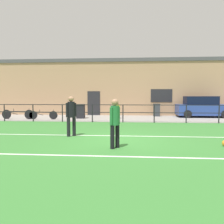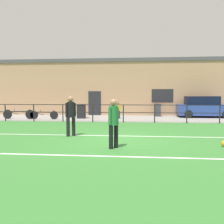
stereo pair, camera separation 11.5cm
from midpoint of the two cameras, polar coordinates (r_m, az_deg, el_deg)
The scene contains 14 objects.
ground at distance 8.84m, azimuth 1.57°, elevation -7.27°, with size 60.00×44.00×0.04m, color #387A33.
field_line_touchline at distance 9.83m, azimuth 1.95°, elevation -5.98°, with size 36.00×0.11×0.00m, color white.
field_line_hash at distance 6.60m, azimuth 0.26°, elevation -11.03°, with size 36.00×0.11×0.00m, color white.
pavement_strip at distance 17.25m, azimuth 3.38°, elevation -1.58°, with size 48.00×5.00×0.02m, color gray.
perimeter_fence at distance 14.69m, azimuth 3.07°, elevation 0.31°, with size 36.07×0.07×1.15m.
clubhouse_facade at distance 20.87m, azimuth 3.74°, elevation 6.17°, with size 28.00×2.56×4.92m.
player_goalkeeper at distance 9.80m, azimuth -9.97°, elevation -0.39°, with size 0.39×0.32×1.70m.
player_striker at distance 7.43m, azimuth 0.83°, elevation -2.13°, with size 0.32×0.37×1.62m.
spectator_child at distance 16.90m, azimuth 1.74°, elevation 0.69°, with size 0.33×0.21×1.21m.
parked_car_red at distance 19.35m, azimuth 22.05°, elevation 1.08°, with size 4.04×1.79×1.65m.
bicycle_parked_0 at distance 17.92m, azimuth -22.16°, elevation -0.50°, with size 2.39×0.04×0.77m.
bicycle_parked_1 at distance 17.13m, azimuth -16.49°, elevation -0.69°, with size 2.09×0.04×0.71m.
trash_bin_0 at distance 17.23m, azimuth -7.50°, elevation 0.21°, with size 0.62×0.52×1.06m.
trash_bin_1 at distance 19.13m, azimuth 11.47°, elevation 0.51°, with size 0.54×0.46×1.04m.
Camera 2 is at (0.61, -8.65, 1.73)m, focal length 36.53 mm.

